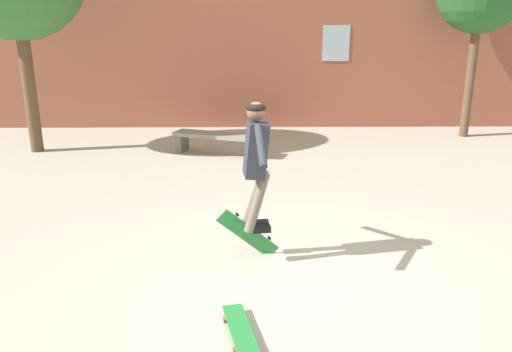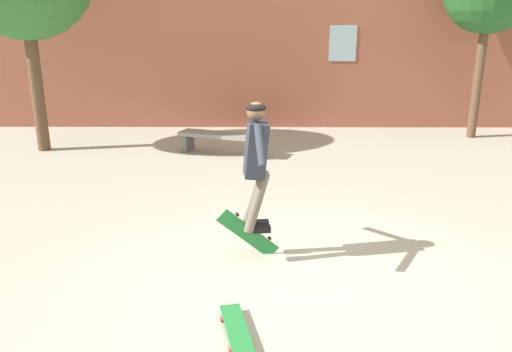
{
  "view_description": "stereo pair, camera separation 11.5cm",
  "coord_description": "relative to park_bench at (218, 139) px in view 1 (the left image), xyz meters",
  "views": [
    {
      "loc": [
        -0.53,
        -4.86,
        2.7
      ],
      "look_at": [
        -0.46,
        0.57,
        1.04
      ],
      "focal_mm": 35.0,
      "sensor_mm": 36.0,
      "label": 1
    },
    {
      "loc": [
        -0.42,
        -4.86,
        2.7
      ],
      "look_at": [
        -0.46,
        0.57,
        1.04
      ],
      "focal_mm": 35.0,
      "sensor_mm": 36.0,
      "label": 2
    }
  ],
  "objects": [
    {
      "name": "building_backdrop",
      "position": [
        1.22,
        3.14,
        2.06
      ],
      "size": [
        16.14,
        0.52,
        5.91
      ],
      "color": "#93513D",
      "rests_on": "ground_plane"
    },
    {
      "name": "skater",
      "position": [
        0.75,
        -5.01,
        0.94
      ],
      "size": [
        0.35,
        1.31,
        1.5
      ],
      "rotation": [
        0.0,
        0.0,
        0.11
      ],
      "color": "#282D38"
    },
    {
      "name": "ground_plane",
      "position": [
        1.21,
        -5.57,
        -0.34
      ],
      "size": [
        40.0,
        40.0,
        0.0
      ],
      "primitive_type": "plane",
      "color": "#B2AD9E"
    },
    {
      "name": "skateboard_resting",
      "position": [
        0.59,
        -6.54,
        -0.27
      ],
      "size": [
        0.36,
        0.8,
        0.08
      ],
      "rotation": [
        0.0,
        0.0,
        1.79
      ],
      "color": "#237F38",
      "rests_on": "ground_plane"
    },
    {
      "name": "skateboard_flipping",
      "position": [
        0.66,
        -4.92,
        -0.06
      ],
      "size": [
        0.75,
        0.2,
        0.69
      ],
      "rotation": [
        0.0,
        0.0,
        0.19
      ],
      "color": "#237F38"
    },
    {
      "name": "park_bench",
      "position": [
        0.0,
        0.0,
        0.0
      ],
      "size": [
        1.98,
        1.1,
        0.46
      ],
      "rotation": [
        0.0,
        0.0,
        -0.35
      ],
      "color": "gray",
      "rests_on": "ground_plane"
    }
  ]
}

